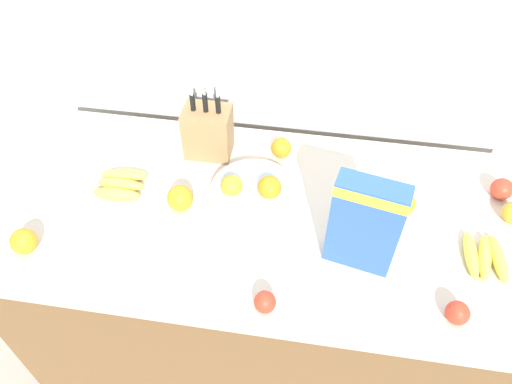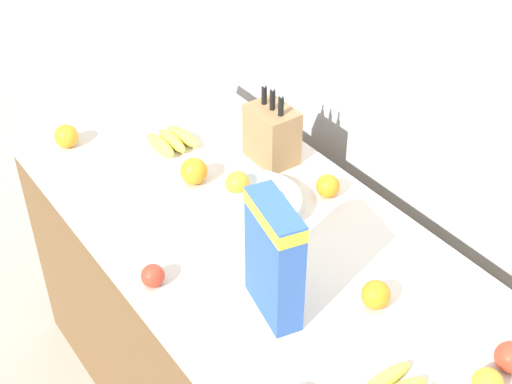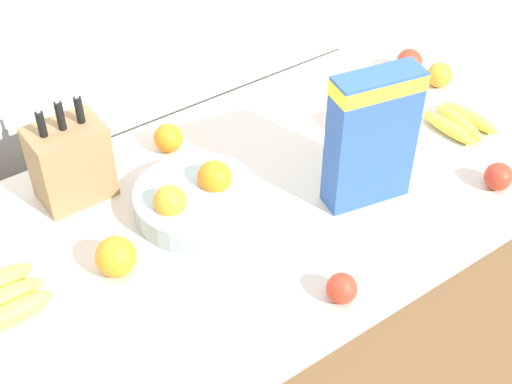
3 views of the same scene
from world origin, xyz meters
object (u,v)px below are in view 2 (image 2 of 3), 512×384
at_px(apple_near_bananas, 153,276).
at_px(orange_front_center, 376,295).
at_px(fruit_bowl, 253,203).
at_px(cereal_box, 274,256).
at_px(orange_mid_left, 66,136).
at_px(orange_front_left, 329,187).
at_px(orange_near_bowl, 488,383).
at_px(banana_bunch_left, 172,140).
at_px(knife_block, 272,134).
at_px(apple_rear, 510,357).
at_px(orange_by_cereal, 194,171).

xyz_separation_m(apple_near_bananas, orange_front_center, (0.40, 0.43, 0.01)).
xyz_separation_m(fruit_bowl, orange_front_center, (0.49, 0.03, 0.00)).
height_order(cereal_box, orange_mid_left, cereal_box).
bearing_deg(orange_front_left, orange_near_bowl, -13.59).
height_order(banana_bunch_left, orange_near_bowl, orange_near_bowl).
height_order(fruit_bowl, orange_front_left, fruit_bowl).
xyz_separation_m(orange_front_center, orange_front_left, (-0.43, 0.20, -0.00)).
height_order(knife_block, orange_front_left, knife_block).
xyz_separation_m(banana_bunch_left, orange_front_left, (0.53, 0.25, 0.02)).
relative_size(apple_rear, orange_mid_left, 0.92).
xyz_separation_m(orange_near_bowl, orange_front_left, (-0.78, 0.19, 0.00)).
height_order(cereal_box, orange_front_center, cereal_box).
relative_size(fruit_bowl, orange_near_bowl, 4.01).
distance_m(orange_by_cereal, orange_front_center, 0.74).
bearing_deg(orange_near_bowl, cereal_box, -154.76).
bearing_deg(orange_front_center, apple_near_bananas, -132.96).
relative_size(apple_rear, orange_front_left, 0.99).
height_order(cereal_box, orange_by_cereal, cereal_box).
xyz_separation_m(knife_block, apple_rear, (1.03, -0.07, -0.06)).
relative_size(banana_bunch_left, orange_by_cereal, 1.93).
xyz_separation_m(knife_block, cereal_box, (0.55, -0.40, 0.08)).
bearing_deg(orange_front_left, apple_rear, -6.47).
distance_m(orange_near_bowl, orange_front_center, 0.35).
xyz_separation_m(orange_mid_left, orange_front_center, (1.16, 0.34, -0.00)).
relative_size(orange_mid_left, orange_front_left, 1.08).
bearing_deg(orange_front_center, orange_front_left, 154.64).
distance_m(orange_front_center, orange_front_left, 0.47).
bearing_deg(apple_near_bananas, knife_block, 115.82).
height_order(orange_near_bowl, orange_front_center, orange_front_center).
relative_size(knife_block, orange_by_cereal, 3.35).
bearing_deg(orange_front_center, orange_near_bowl, 2.39).
bearing_deg(orange_front_center, apple_rear, 19.42).
xyz_separation_m(fruit_bowl, orange_near_bowl, (0.84, 0.05, -0.00)).
bearing_deg(fruit_bowl, banana_bunch_left, -178.18).
xyz_separation_m(apple_rear, orange_near_bowl, (0.02, -0.10, -0.00)).
distance_m(fruit_bowl, orange_near_bowl, 0.84).
relative_size(cereal_box, orange_mid_left, 4.12).
bearing_deg(fruit_bowl, knife_block, 132.88).
xyz_separation_m(orange_mid_left, orange_by_cereal, (0.43, 0.24, 0.00)).
bearing_deg(apple_near_bananas, orange_front_left, 92.49).
xyz_separation_m(knife_block, orange_front_center, (0.70, -0.18, -0.06)).
distance_m(banana_bunch_left, apple_rear, 1.30).
bearing_deg(orange_front_left, knife_block, -175.76).
bearing_deg(knife_block, orange_mid_left, -131.75).
bearing_deg(cereal_box, orange_front_left, 135.56).
distance_m(knife_block, apple_near_bananas, 0.68).
relative_size(orange_near_bowl, orange_by_cereal, 0.83).
bearing_deg(fruit_bowl, orange_front_left, 74.16).
bearing_deg(apple_near_bananas, cereal_box, 39.61).
bearing_deg(fruit_bowl, cereal_box, -27.95).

